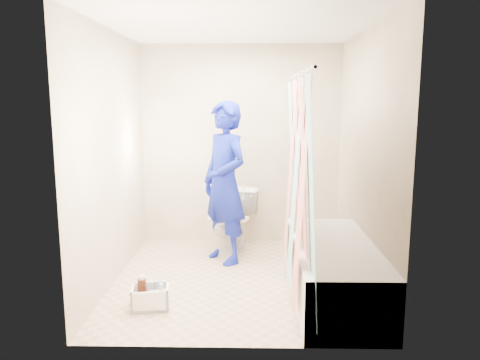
{
  "coord_description": "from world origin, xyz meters",
  "views": [
    {
      "loc": [
        0.11,
        -4.38,
        1.75
      ],
      "look_at": [
        0.01,
        0.38,
        0.93
      ],
      "focal_mm": 35.0,
      "sensor_mm": 36.0,
      "label": 1
    }
  ],
  "objects_px": {
    "cleaning_caddy": "(152,298)",
    "toilet": "(233,221)",
    "bathtub": "(333,269)",
    "plumber": "(225,183)"
  },
  "relations": [
    {
      "from": "plumber",
      "to": "cleaning_caddy",
      "type": "distance_m",
      "value": 1.54
    },
    {
      "from": "cleaning_caddy",
      "to": "toilet",
      "type": "bearing_deg",
      "value": 60.0
    },
    {
      "from": "toilet",
      "to": "plumber",
      "type": "xyz_separation_m",
      "value": [
        -0.07,
        -0.35,
        0.51
      ]
    },
    {
      "from": "bathtub",
      "to": "cleaning_caddy",
      "type": "distance_m",
      "value": 1.6
    },
    {
      "from": "toilet",
      "to": "plumber",
      "type": "height_order",
      "value": "plumber"
    },
    {
      "from": "bathtub",
      "to": "cleaning_caddy",
      "type": "xyz_separation_m",
      "value": [
        -1.57,
        -0.24,
        -0.18
      ]
    },
    {
      "from": "toilet",
      "to": "cleaning_caddy",
      "type": "relative_size",
      "value": 2.07
    },
    {
      "from": "toilet",
      "to": "plumber",
      "type": "bearing_deg",
      "value": -79.56
    },
    {
      "from": "bathtub",
      "to": "toilet",
      "type": "xyz_separation_m",
      "value": [
        -0.94,
        1.31,
        0.09
      ]
    },
    {
      "from": "plumber",
      "to": "cleaning_caddy",
      "type": "relative_size",
      "value": 5.06
    }
  ]
}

